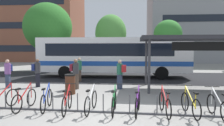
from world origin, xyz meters
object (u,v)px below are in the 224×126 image
(parked_bicycle_green_5, at_px, (114,102))
(street_tree_3, at_px, (111,33))
(parked_bicycle_purple_6, at_px, (138,103))
(street_tree_1, at_px, (48,27))
(parked_bicycle_white_4, at_px, (91,102))
(commuter_navy_pack_3, at_px, (8,72))
(parked_bicycle_blue_2, at_px, (47,100))
(parked_bicycle_red_1, at_px, (25,100))
(city_bus, at_px, (114,56))
(transit_shelter, at_px, (204,40))
(commuter_teal_pack_2, at_px, (79,68))
(parked_bicycle_red_7, at_px, (165,104))
(commuter_maroon_pack_4, at_px, (75,72))
(commuter_red_pack_1, at_px, (120,72))
(parked_bicycle_white_9, at_px, (218,107))
(parked_bicycle_yellow_8, at_px, (190,104))
(trash_bin, at_px, (70,84))
(commuter_navy_pack_0, at_px, (37,71))
(parked_bicycle_red_0, at_px, (2,100))
(street_tree_2, at_px, (168,34))
(parked_bicycle_red_3, at_px, (67,102))

(parked_bicycle_green_5, bearing_deg, street_tree_3, 6.18)
(parked_bicycle_purple_6, relative_size, street_tree_1, 0.24)
(parked_bicycle_white_4, distance_m, commuter_navy_pack_3, 7.10)
(parked_bicycle_blue_2, xyz_separation_m, street_tree_3, (1.11, 16.04, 3.70))
(parked_bicycle_red_1, bearing_deg, city_bus, -14.29)
(transit_shelter, xyz_separation_m, commuter_teal_pack_2, (-7.66, 2.47, -1.85))
(parked_bicycle_purple_6, bearing_deg, parked_bicycle_red_7, -82.87)
(commuter_maroon_pack_4, bearing_deg, parked_bicycle_green_5, -33.79)
(parked_bicycle_red_7, bearing_deg, commuter_teal_pack_2, 30.79)
(parked_bicycle_blue_2, distance_m, transit_shelter, 8.81)
(parked_bicycle_blue_2, distance_m, street_tree_1, 15.22)
(parked_bicycle_purple_6, relative_size, commuter_red_pack_1, 1.01)
(parked_bicycle_red_1, xyz_separation_m, street_tree_3, (1.96, 16.08, 3.70))
(parked_bicycle_white_4, height_order, parked_bicycle_white_9, same)
(commuter_red_pack_1, relative_size, commuter_maroon_pack_4, 0.97)
(parked_bicycle_yellow_8, relative_size, trash_bin, 1.67)
(parked_bicycle_purple_6, distance_m, commuter_teal_pack_2, 7.99)
(commuter_red_pack_1, distance_m, commuter_maroon_pack_4, 2.59)
(commuter_teal_pack_2, xyz_separation_m, trash_bin, (0.50, -4.04, -0.46))
(parked_bicycle_green_5, distance_m, parked_bicycle_white_9, 3.55)
(commuter_navy_pack_0, bearing_deg, parked_bicycle_red_0, -105.22)
(parked_bicycle_red_1, distance_m, parked_bicycle_white_4, 2.60)
(street_tree_1, distance_m, street_tree_3, 6.91)
(transit_shelter, distance_m, commuter_teal_pack_2, 8.25)
(city_bus, distance_m, parked_bicycle_green_5, 9.46)
(transit_shelter, distance_m, street_tree_1, 15.80)
(parked_bicycle_blue_2, bearing_deg, commuter_navy_pack_3, 36.00)
(parked_bicycle_yellow_8, distance_m, commuter_navy_pack_3, 10.22)
(parked_bicycle_white_9, distance_m, transit_shelter, 5.47)
(parked_bicycle_purple_6, height_order, parked_bicycle_white_9, same)
(parked_bicycle_white_4, relative_size, trash_bin, 1.67)
(parked_bicycle_red_7, relative_size, street_tree_3, 0.28)
(parked_bicycle_yellow_8, bearing_deg, street_tree_2, -13.79)
(parked_bicycle_red_3, distance_m, street_tree_2, 19.20)
(parked_bicycle_red_3, relative_size, commuter_maroon_pack_4, 0.99)
(parked_bicycle_white_4, bearing_deg, street_tree_1, 31.55)
(commuter_navy_pack_0, height_order, commuter_navy_pack_3, commuter_navy_pack_0)
(street_tree_3, bearing_deg, street_tree_1, -159.44)
(parked_bicycle_yellow_8, height_order, street_tree_3, street_tree_3)
(city_bus, bearing_deg, parked_bicycle_red_7, -75.49)
(parked_bicycle_green_5, distance_m, commuter_navy_pack_0, 6.89)
(city_bus, xyz_separation_m, transit_shelter, (5.32, -4.86, 1.06))
(parked_bicycle_blue_2, bearing_deg, city_bus, -21.06)
(commuter_teal_pack_2, xyz_separation_m, commuter_navy_pack_3, (-3.63, -2.77, -0.00))
(transit_shelter, bearing_deg, parked_bicycle_purple_6, -128.70)
(commuter_maroon_pack_4, distance_m, street_tree_3, 12.47)
(parked_bicycle_white_4, height_order, commuter_maroon_pack_4, commuter_maroon_pack_4)
(parked_bicycle_red_0, relative_size, parked_bicycle_yellow_8, 0.99)
(parked_bicycle_white_9, bearing_deg, trash_bin, 59.51)
(parked_bicycle_yellow_8, height_order, commuter_maroon_pack_4, commuter_maroon_pack_4)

